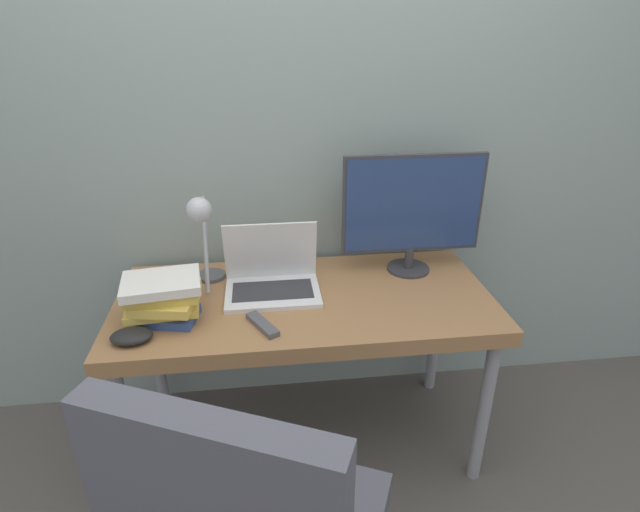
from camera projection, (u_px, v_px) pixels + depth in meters
The scene contains 9 objects.
ground_plane at pixel (315, 504), 1.90m from camera, with size 12.00×12.00×0.00m, color #514C47.
wall_back at pixel (294, 122), 2.01m from camera, with size 8.00×0.05×2.60m.
desk at pixel (305, 311), 1.92m from camera, with size 1.42×0.67×0.72m.
laptop at pixel (272, 278), 1.91m from camera, with size 0.36×0.26×0.26m.
monitor at pixel (413, 209), 1.99m from camera, with size 0.57×0.18×0.49m.
desk_lamp at pixel (202, 228), 1.82m from camera, with size 0.12×0.26×0.39m.
book_stack at pixel (164, 298), 1.70m from camera, with size 0.28×0.23×0.16m.
tv_remote at pixel (262, 325), 1.70m from camera, with size 0.11×0.16×0.02m.
game_controller at pixel (131, 336), 1.62m from camera, with size 0.14×0.10×0.04m.
Camera 1 is at (-0.14, -1.31, 1.66)m, focal length 28.00 mm.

